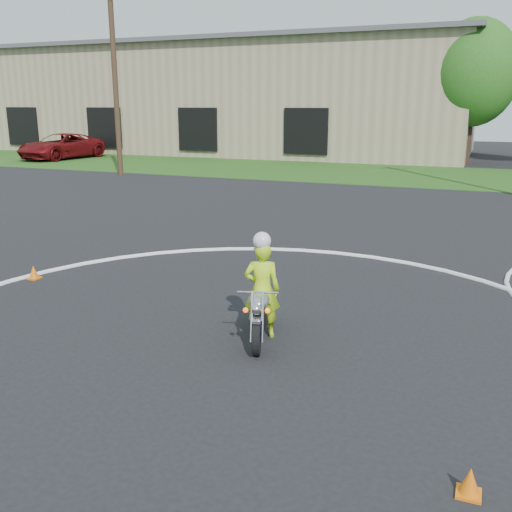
% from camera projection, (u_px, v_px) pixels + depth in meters
% --- Properties ---
extents(ground, '(120.00, 120.00, 0.00)m').
position_uv_depth(ground, '(140.00, 438.00, 6.54)').
color(ground, black).
rests_on(ground, ground).
extents(grass_strip, '(120.00, 10.00, 0.02)m').
position_uv_depth(grass_strip, '(420.00, 175.00, 30.71)').
color(grass_strip, '#1E4714').
rests_on(grass_strip, ground).
extents(course_markings, '(19.05, 19.05, 0.12)m').
position_uv_depth(course_markings, '(393.00, 330.00, 9.65)').
color(course_markings, silver).
rests_on(course_markings, ground).
extents(primary_motorcycle, '(0.76, 1.76, 0.95)m').
position_uv_depth(primary_motorcycle, '(260.00, 312.00, 9.18)').
color(primary_motorcycle, black).
rests_on(primary_motorcycle, ground).
extents(rider_primary_grp, '(0.68, 0.55, 1.77)m').
position_uv_depth(rider_primary_grp, '(262.00, 287.00, 9.20)').
color(rider_primary_grp, '#B1DF17').
rests_on(rider_primary_grp, ground).
extents(pickup_grp, '(3.57, 6.59, 1.75)m').
position_uv_depth(pickup_grp, '(61.00, 146.00, 39.89)').
color(pickup_grp, '#630B0F').
rests_on(pickup_grp, ground).
extents(warehouse, '(41.00, 17.00, 8.30)m').
position_uv_depth(warehouse, '(221.00, 99.00, 47.83)').
color(warehouse, tan).
rests_on(warehouse, ground).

